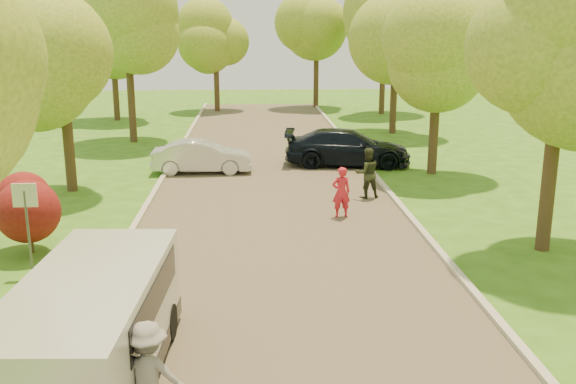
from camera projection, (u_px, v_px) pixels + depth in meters
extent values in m
plane|color=#315F16|center=(292.00, 351.00, 11.37)|extent=(100.00, 100.00, 0.00)
cube|color=#4C4438|center=(275.00, 220.00, 19.11)|extent=(8.00, 60.00, 0.01)
cube|color=#B2AD9E|center=(138.00, 220.00, 18.87)|extent=(0.18, 60.00, 0.12)
cube|color=#B2AD9E|center=(409.00, 216.00, 19.32)|extent=(0.18, 60.00, 0.12)
cylinder|color=#59595E|center=(29.00, 233.00, 14.67)|extent=(0.06, 0.06, 2.00)
cube|color=white|center=(25.00, 195.00, 14.45)|extent=(0.55, 0.04, 0.55)
cylinder|color=#382619|center=(31.00, 240.00, 16.26)|extent=(0.12, 0.12, 0.70)
sphere|color=#590F0F|center=(28.00, 211.00, 16.07)|extent=(1.70, 1.70, 1.70)
cylinder|color=#382619|center=(69.00, 147.00, 22.20)|extent=(0.36, 0.36, 3.15)
sphere|color=#587C21|center=(62.00, 63.00, 21.50)|extent=(4.20, 4.20, 4.20)
sphere|color=#587C21|center=(79.00, 44.00, 21.38)|extent=(3.15, 3.15, 3.15)
cylinder|color=#382619|center=(132.00, 104.00, 31.81)|extent=(0.36, 0.36, 3.83)
sphere|color=#587C21|center=(127.00, 34.00, 30.98)|extent=(4.80, 4.80, 4.80)
sphere|color=#587C21|center=(142.00, 19.00, 30.84)|extent=(3.60, 3.60, 3.60)
cylinder|color=#382619|center=(549.00, 177.00, 16.11)|extent=(0.36, 0.36, 3.83)
sphere|color=#587C21|center=(564.00, 38.00, 15.26)|extent=(5.00, 5.00, 5.00)
cylinder|color=#382619|center=(434.00, 131.00, 24.85)|extent=(0.36, 0.36, 3.38)
sphere|color=#587C21|center=(438.00, 52.00, 24.10)|extent=(4.40, 4.40, 4.40)
sphere|color=#587C21|center=(457.00, 34.00, 23.97)|extent=(3.30, 3.30, 3.30)
cylinder|color=#382619|center=(394.00, 96.00, 34.47)|extent=(0.36, 0.36, 4.05)
sphere|color=#587C21|center=(396.00, 27.00, 33.58)|extent=(5.20, 5.20, 5.20)
sphere|color=#587C21|center=(412.00, 12.00, 33.43)|extent=(3.90, 3.90, 3.90)
cylinder|color=#382619|center=(116.00, 91.00, 39.44)|extent=(0.36, 0.36, 3.60)
sphere|color=#587C21|center=(112.00, 36.00, 38.62)|extent=(5.00, 5.00, 5.00)
sphere|color=#587C21|center=(124.00, 23.00, 38.48)|extent=(3.75, 3.75, 3.75)
cylinder|color=#382619|center=(382.00, 85.00, 42.29)|extent=(0.36, 0.36, 3.83)
sphere|color=#587C21|center=(384.00, 32.00, 41.44)|extent=(5.00, 5.00, 5.00)
sphere|color=#587C21|center=(396.00, 20.00, 41.30)|extent=(3.75, 3.75, 3.75)
cylinder|color=#382619|center=(217.00, 87.00, 43.67)|extent=(0.36, 0.36, 3.38)
sphere|color=#587C21|center=(215.00, 39.00, 42.89)|extent=(4.80, 4.80, 4.80)
sphere|color=#587C21|center=(226.00, 28.00, 42.76)|extent=(3.60, 3.60, 3.60)
cylinder|color=#382619|center=(316.00, 82.00, 45.96)|extent=(0.36, 0.36, 3.60)
sphere|color=#587C21|center=(317.00, 35.00, 45.15)|extent=(5.00, 5.00, 5.00)
sphere|color=#587C21|center=(327.00, 24.00, 45.00)|extent=(3.75, 3.75, 3.75)
cube|color=silver|center=(91.00, 329.00, 9.96)|extent=(2.20, 5.01, 1.69)
cube|color=black|center=(94.00, 370.00, 10.13)|extent=(2.23, 5.11, 0.31)
cube|color=black|center=(94.00, 298.00, 10.10)|extent=(2.16, 3.58, 0.56)
cylinder|color=black|center=(72.00, 322.00, 11.71)|extent=(0.28, 0.69, 0.68)
cylinder|color=black|center=(168.00, 322.00, 11.72)|extent=(0.28, 0.69, 0.68)
imported|color=silver|center=(202.00, 157.00, 25.24)|extent=(3.91, 1.37, 1.29)
imported|color=black|center=(347.00, 148.00, 26.56)|extent=(5.38, 2.66, 1.50)
imported|color=gray|center=(148.00, 376.00, 8.85)|extent=(1.07, 0.67, 1.59)
imported|color=red|center=(341.00, 192.00, 19.23)|extent=(0.61, 0.44, 1.55)
imported|color=#282F1C|center=(367.00, 173.00, 21.39)|extent=(0.92, 0.76, 1.71)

